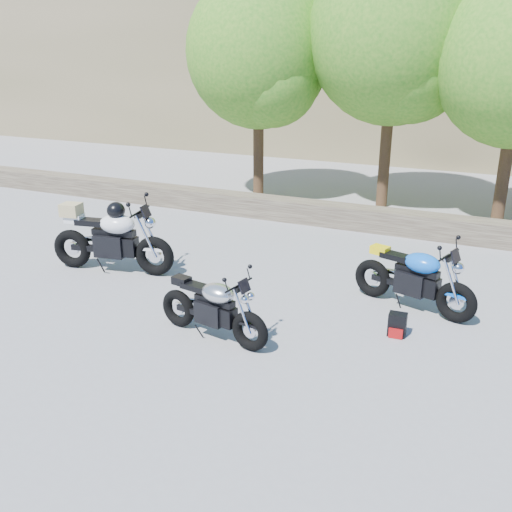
# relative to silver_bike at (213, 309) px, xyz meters

# --- Properties ---
(ground) EXTENTS (90.00, 90.00, 0.00)m
(ground) POSITION_rel_silver_bike_xyz_m (-0.19, 0.45, -0.45)
(ground) COLOR gray
(ground) RESTS_ON ground
(stone_wall) EXTENTS (22.00, 0.55, 0.50)m
(stone_wall) POSITION_rel_silver_bike_xyz_m (-0.19, 5.95, -0.20)
(stone_wall) COLOR #43382D
(stone_wall) RESTS_ON ground
(tree_decid_left) EXTENTS (3.67, 3.67, 5.62)m
(tree_decid_left) POSITION_rel_silver_bike_xyz_m (-2.59, 7.58, 3.18)
(tree_decid_left) COLOR #382314
(tree_decid_left) RESTS_ON ground
(tree_decid_mid) EXTENTS (4.08, 4.08, 6.24)m
(tree_decid_mid) POSITION_rel_silver_bike_xyz_m (0.71, 7.98, 3.59)
(tree_decid_mid) COLOR #382314
(tree_decid_mid) RESTS_ON ground
(silver_bike) EXTENTS (1.84, 0.61, 0.93)m
(silver_bike) POSITION_rel_silver_bike_xyz_m (0.00, 0.00, 0.00)
(silver_bike) COLOR black
(silver_bike) RESTS_ON ground
(white_bike) EXTENTS (2.37, 0.78, 1.32)m
(white_bike) POSITION_rel_silver_bike_xyz_m (-2.90, 1.52, 0.19)
(white_bike) COLOR black
(white_bike) RESTS_ON ground
(blue_bike) EXTENTS (2.01, 0.86, 1.03)m
(blue_bike) POSITION_rel_silver_bike_xyz_m (2.39, 2.12, 0.05)
(blue_bike) COLOR black
(blue_bike) RESTS_ON ground
(backpack) EXTENTS (0.26, 0.23, 0.34)m
(backpack) POSITION_rel_silver_bike_xyz_m (2.35, 1.12, -0.29)
(backpack) COLOR black
(backpack) RESTS_ON ground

